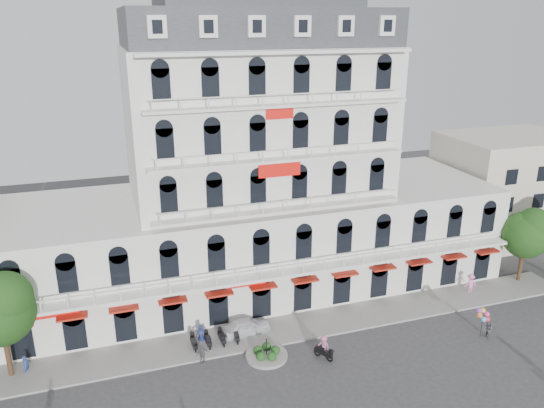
# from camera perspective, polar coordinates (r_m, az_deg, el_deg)

# --- Properties ---
(ground) EXTENTS (120.00, 120.00, 0.00)m
(ground) POSITION_cam_1_polar(r_m,az_deg,el_deg) (38.15, 6.93, -20.17)
(ground) COLOR #38383A
(ground) RESTS_ON ground
(sidewalk) EXTENTS (53.00, 4.00, 0.16)m
(sidewalk) POSITION_cam_1_polar(r_m,az_deg,el_deg) (44.80, 1.97, -13.23)
(sidewalk) COLOR gray
(sidewalk) RESTS_ON ground
(main_building) EXTENTS (45.00, 15.00, 25.80)m
(main_building) POSITION_cam_1_polar(r_m,az_deg,el_deg) (48.43, -1.57, 2.25)
(main_building) COLOR silver
(main_building) RESTS_ON ground
(flank_building_east) EXTENTS (14.00, 10.00, 12.00)m
(flank_building_east) POSITION_cam_1_polar(r_m,az_deg,el_deg) (65.96, 23.73, 1.65)
(flank_building_east) COLOR beige
(flank_building_east) RESTS_ON ground
(traffic_island) EXTENTS (3.20, 3.20, 1.60)m
(traffic_island) POSITION_cam_1_polar(r_m,az_deg,el_deg) (41.53, -0.59, -15.84)
(traffic_island) COLOR gray
(traffic_island) RESTS_ON ground
(parked_scooter_row) EXTENTS (4.40, 1.80, 1.10)m
(parked_scooter_row) POSITION_cam_1_polar(r_m,az_deg,el_deg) (43.23, -6.14, -14.81)
(parked_scooter_row) COLOR black
(parked_scooter_row) RESTS_ON ground
(tree_east_inner) EXTENTS (4.40, 4.37, 7.57)m
(tree_east_inner) POSITION_cam_1_polar(r_m,az_deg,el_deg) (55.43, 25.72, -2.69)
(tree_east_inner) COLOR #382314
(tree_east_inner) RESTS_ON ground
(parked_car) EXTENTS (4.21, 2.19, 1.37)m
(parked_car) POSITION_cam_1_polar(r_m,az_deg,el_deg) (43.94, -2.81, -13.02)
(parked_car) COLOR white
(parked_car) RESTS_ON ground
(rider_center) EXTENTS (1.10, 1.50, 1.95)m
(rider_center) POSITION_cam_1_polar(r_m,az_deg,el_deg) (41.14, 5.57, -15.07)
(rider_center) COLOR black
(rider_center) RESTS_ON ground
(pedestrian_left) EXTENTS (0.79, 0.57, 1.50)m
(pedestrian_left) POSITION_cam_1_polar(r_m,az_deg,el_deg) (43.25, -7.66, -13.66)
(pedestrian_left) COLOR navy
(pedestrian_left) RESTS_ON ground
(pedestrian_mid) EXTENTS (0.96, 0.53, 1.55)m
(pedestrian_mid) POSITION_cam_1_polar(r_m,az_deg,el_deg) (41.00, -7.50, -15.66)
(pedestrian_mid) COLOR #525158
(pedestrian_mid) RESTS_ON ground
(pedestrian_right) EXTENTS (1.30, 0.81, 1.94)m
(pedestrian_right) POSITION_cam_1_polar(r_m,az_deg,el_deg) (52.90, 20.55, -8.03)
(pedestrian_right) COLOR pink
(pedestrian_right) RESTS_ON ground
(pedestrian_far) EXTENTS (0.61, 0.65, 1.50)m
(pedestrian_far) POSITION_cam_1_polar(r_m,az_deg,el_deg) (43.37, -24.98, -15.42)
(pedestrian_far) COLOR navy
(pedestrian_far) RESTS_ON ground
(balloon_vendor) EXTENTS (1.28, 1.21, 2.45)m
(balloon_vendor) POSITION_cam_1_polar(r_m,az_deg,el_deg) (46.36, 22.00, -11.78)
(balloon_vendor) COLOR #585A60
(balloon_vendor) RESTS_ON ground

